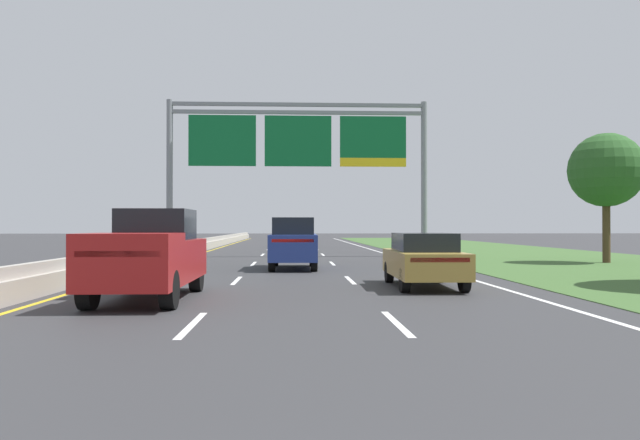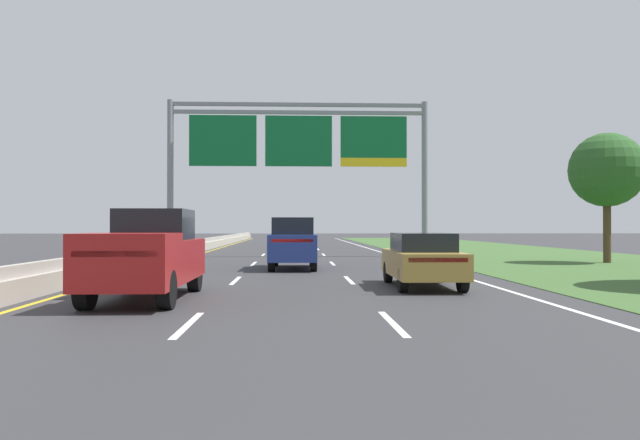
{
  "view_description": "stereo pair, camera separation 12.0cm",
  "coord_description": "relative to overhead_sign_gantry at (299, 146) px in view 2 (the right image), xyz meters",
  "views": [
    {
      "loc": [
        -0.06,
        -0.75,
        1.78
      ],
      "look_at": [
        1.21,
        27.2,
        2.04
      ],
      "focal_mm": 34.86,
      "sensor_mm": 36.0,
      "label": 1
    },
    {
      "loc": [
        0.06,
        -0.76,
        1.78
      ],
      "look_at": [
        1.21,
        27.2,
        2.04
      ],
      "focal_mm": 34.86,
      "sensor_mm": 36.0,
      "label": 2
    }
  ],
  "objects": [
    {
      "name": "ground_plane",
      "position": [
        -0.3,
        0.03,
        -6.36
      ],
      "size": [
        220.0,
        220.0,
        0.0
      ],
      "primitive_type": "plane",
      "color": "#333335"
    },
    {
      "name": "lane_striping",
      "position": [
        -0.3,
        -0.43,
        -6.35
      ],
      "size": [
        11.96,
        106.0,
        0.01
      ],
      "color": "white",
      "rests_on": "ground"
    },
    {
      "name": "grass_verge_right",
      "position": [
        13.65,
        0.03,
        -6.35
      ],
      "size": [
        14.0,
        110.0,
        0.02
      ],
      "primitive_type": "cube",
      "color": "#3D602D",
      "rests_on": "ground"
    },
    {
      "name": "median_barrier_concrete",
      "position": [
        -6.9,
        0.03,
        -6.0
      ],
      "size": [
        0.6,
        110.0,
        0.85
      ],
      "color": "#A8A399",
      "rests_on": "ground"
    },
    {
      "name": "overhead_sign_gantry",
      "position": [
        0.0,
        0.0,
        0.0
      ],
      "size": [
        15.06,
        0.42,
        9.02
      ],
      "color": "gray",
      "rests_on": "ground"
    },
    {
      "name": "pickup_truck_red",
      "position": [
        -3.8,
        -20.53,
        -5.28
      ],
      "size": [
        2.02,
        5.41,
        2.2
      ],
      "rotation": [
        0.0,
        0.0,
        1.57
      ],
      "color": "maroon",
      "rests_on": "ground"
    },
    {
      "name": "car_blue_centre_lane_suv",
      "position": [
        -0.29,
        -10.0,
        -5.26
      ],
      "size": [
        1.97,
        4.73,
        2.11
      ],
      "rotation": [
        0.0,
        0.0,
        1.56
      ],
      "color": "navy",
      "rests_on": "ground"
    },
    {
      "name": "car_darkgreen_centre_lane_sedan",
      "position": [
        -0.17,
        15.37,
        -5.54
      ],
      "size": [
        1.88,
        4.42,
        1.57
      ],
      "rotation": [
        0.0,
        0.0,
        1.56
      ],
      "color": "#193D23",
      "rests_on": "ground"
    },
    {
      "name": "car_gold_right_lane_sedan",
      "position": [
        3.47,
        -17.87,
        -5.54
      ],
      "size": [
        1.9,
        4.43,
        1.57
      ],
      "rotation": [
        0.0,
        0.0,
        1.55
      ],
      "color": "#A38438",
      "rests_on": "ground"
    },
    {
      "name": "roadside_tree_mid",
      "position": [
        14.67,
        -6.72,
        -1.93
      ],
      "size": [
        3.53,
        3.53,
        6.22
      ],
      "color": "#4C3823",
      "rests_on": "ground"
    }
  ]
}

